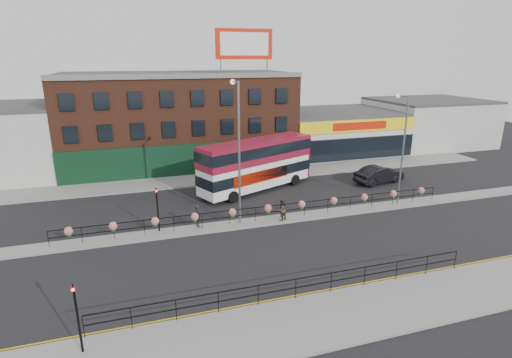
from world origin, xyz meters
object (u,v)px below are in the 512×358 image
object	(u,v)px
double_decker_bus	(257,160)
lamp_column_west	(238,141)
car	(379,175)
pedestrian_b	(282,210)
pedestrian_a	(198,215)
lamp_column_east	(402,141)

from	to	relation	value
double_decker_bus	lamp_column_west	bearing A→B (deg)	-117.17
car	pedestrian_b	size ratio (longest dim) A/B	3.24
car	lamp_column_west	xyz separation A→B (m)	(-15.81, -5.55, 5.40)
pedestrian_b	pedestrian_a	bearing A→B (deg)	-34.44
car	pedestrian_a	world-z (taller)	pedestrian_a
lamp_column_west	car	bearing A→B (deg)	19.34
double_decker_bus	car	world-z (taller)	double_decker_bus
car	lamp_column_east	bearing A→B (deg)	148.77
double_decker_bus	pedestrian_a	distance (m)	9.97
lamp_column_east	pedestrian_b	bearing A→B (deg)	-176.32
pedestrian_a	car	bearing A→B (deg)	-89.49
lamp_column_west	double_decker_bus	bearing A→B (deg)	62.83
pedestrian_a	lamp_column_west	size ratio (longest dim) A/B	0.17
double_decker_bus	car	distance (m)	12.43
pedestrian_b	lamp_column_east	world-z (taller)	lamp_column_east
car	pedestrian_b	distance (m)	14.14
car	lamp_column_east	distance (m)	7.51
pedestrian_b	double_decker_bus	bearing A→B (deg)	-121.77
double_decker_bus	pedestrian_b	world-z (taller)	double_decker_bus
double_decker_bus	pedestrian_b	bearing A→B (deg)	-93.82
double_decker_bus	lamp_column_west	size ratio (longest dim) A/B	1.14
car	lamp_column_west	bearing A→B (deg)	98.61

